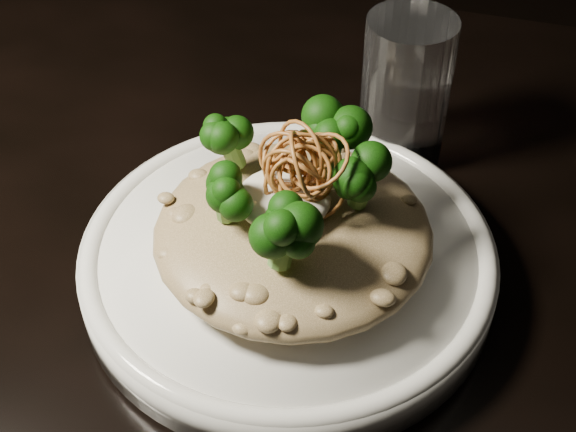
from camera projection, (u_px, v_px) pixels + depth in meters
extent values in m
cube|color=black|center=(186.00, 281.00, 0.56)|extent=(1.10, 0.80, 0.04)
cylinder|color=white|center=(288.00, 261.00, 0.53)|extent=(0.27, 0.27, 0.03)
ellipsoid|color=brown|center=(293.00, 232.00, 0.50)|extent=(0.18, 0.18, 0.04)
ellipsoid|color=silver|center=(284.00, 199.00, 0.48)|extent=(0.06, 0.06, 0.02)
cylinder|color=white|center=(405.00, 90.00, 0.59)|extent=(0.08, 0.08, 0.12)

